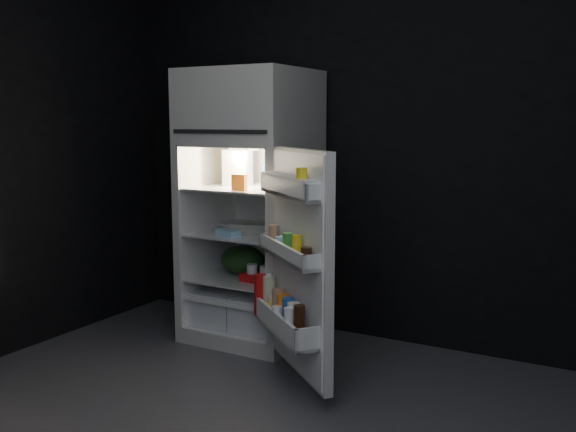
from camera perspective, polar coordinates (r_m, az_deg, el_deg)
The scene contains 16 objects.
wall_back at distance 4.20m, azimuth 9.50°, elevation 6.92°, with size 4.00×0.00×2.70m, color black.
refrigerator at distance 4.26m, azimuth -3.18°, elevation 1.72°, with size 0.76×0.71×1.78m.
fridge_door at distance 3.45m, azimuth 0.63°, elevation -4.51°, with size 0.67×0.61×1.22m.
milk_jug at distance 4.29m, azimuth -4.49°, elevation 4.31°, with size 0.16×0.16×0.24m, color white.
mayo_jar at distance 4.15m, azimuth -1.52°, elevation 3.50°, with size 0.11×0.11×0.14m, color #1E4AA2.
jam_jar at distance 4.11m, azimuth -1.34°, elevation 3.39°, with size 0.09×0.09×0.13m, color black.
amber_bottle at distance 4.45m, azimuth -5.32°, elevation 4.31°, with size 0.09×0.09×0.22m, color #BE921E.
small_carton at distance 4.01m, azimuth -4.34°, elevation 3.01°, with size 0.09×0.06×0.10m, color orange.
egg_carton at distance 4.14m, azimuth -3.16°, elevation -1.19°, with size 0.29×0.11×0.07m, color gray.
pie at distance 4.33m, azimuth -4.05°, elevation -0.97°, with size 0.27×0.27×0.04m, color tan.
flat_package at distance 4.12m, azimuth -5.34°, elevation -1.49°, with size 0.17×0.08×0.04m, color #93C7E4.
wrapped_pkg at distance 4.24m, azimuth -0.46°, elevation -1.08°, with size 0.11×0.10×0.05m, color beige.
produce_bag at distance 4.34m, azimuth -4.02°, elevation -3.93°, with size 0.31×0.26×0.20m, color #193815.
yogurt_tray at distance 4.15m, azimuth -2.51°, elevation -5.53°, with size 0.24×0.13×0.05m, color red.
small_can_red at distance 4.38m, azimuth -0.11°, elevation -4.53°, with size 0.08×0.08×0.09m, color red.
small_can_silver at distance 4.33m, azimuth 0.29°, elevation -4.66°, with size 0.06×0.06×0.09m, color #BBBCC0.
Camera 1 is at (1.42, -2.25, 1.45)m, focal length 40.00 mm.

